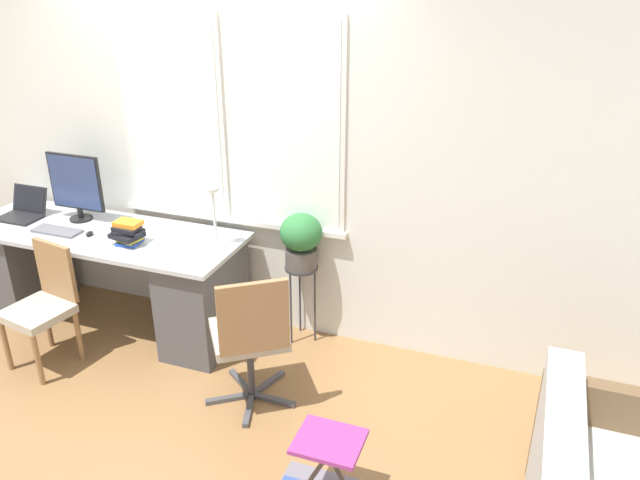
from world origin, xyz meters
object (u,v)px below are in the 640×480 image
keyboard (57,231)px  book_stack (128,233)px  laptop (23,211)px  desk_lamp (214,206)px  folding_stool (329,447)px  potted_plant (301,238)px  mouse (90,234)px  plant_stand (302,276)px  office_chair_swivel (251,336)px  desk_chair_wooden (44,303)px  monitor (76,186)px

keyboard → book_stack: size_ratio=1.56×
laptop → book_stack: 1.05m
keyboard → book_stack: (0.60, 0.01, 0.07)m
desk_lamp → folding_stool: 1.79m
book_stack → laptop: bearing=172.6°
laptop → potted_plant: bearing=7.1°
mouse → plant_stand: size_ratio=0.11×
office_chair_swivel → folding_stool: bearing=105.6°
desk_chair_wooden → plant_stand: bearing=39.4°
desk_lamp → plant_stand: 0.79m
book_stack → folding_stool: book_stack is taller
office_chair_swivel → folding_stool: 0.90m
keyboard → desk_lamp: desk_lamp is taller
monitor → office_chair_swivel: (1.70, -0.64, -0.53)m
keyboard → potted_plant: 1.76m
mouse → desk_chair_wooden: size_ratio=0.08×
desk_lamp → office_chair_swivel: (0.52, -0.57, -0.55)m
book_stack → desk_chair_wooden: bearing=-133.1°
office_chair_swivel → plant_stand: (0.01, 0.80, 0.01)m
plant_stand → desk_lamp: bearing=-156.3°
desk_lamp → book_stack: 0.64m
office_chair_swivel → book_stack: bearing=-55.3°
folding_stool → plant_stand: bearing=116.7°
book_stack → plant_stand: size_ratio=0.39×
keyboard → laptop: bearing=161.5°
desk_lamp → desk_chair_wooden: bearing=-148.4°
desk_lamp → plant_stand: desk_lamp is taller
monitor → folding_stool: monitor is taller
laptop → folding_stool: (2.83, -1.08, -0.46)m
plant_stand → laptop: bearing=-172.9°
plant_stand → folding_stool: bearing=-63.3°
potted_plant → desk_chair_wooden: bearing=-151.0°
laptop → book_stack: laptop is taller
folding_stool → keyboard: bearing=158.6°
desk_lamp → mouse: bearing=-170.4°
office_chair_swivel → desk_lamp: bearing=-83.2°
laptop → folding_stool: 3.06m
monitor → desk_lamp: monitor is taller
keyboard → book_stack: 0.61m
desk_chair_wooden → plant_stand: 1.74m
monitor → plant_stand: (1.71, 0.16, -0.52)m
keyboard → folding_stool: size_ratio=0.89×
desk_chair_wooden → plant_stand: desk_chair_wooden is taller
keyboard → plant_stand: 1.78m
desk_lamp → folding_stool: desk_lamp is taller
folding_stool → desk_lamp: bearing=137.1°
mouse → folding_stool: 2.37m
keyboard → potted_plant: size_ratio=0.92×
laptop → keyboard: size_ratio=0.86×
desk_lamp → office_chair_swivel: desk_lamp is taller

